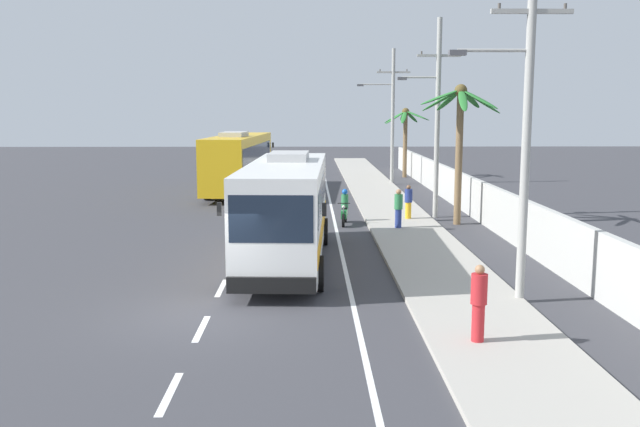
{
  "coord_description": "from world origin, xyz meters",
  "views": [
    {
      "loc": [
        2.6,
        -16.93,
        5.21
      ],
      "look_at": [
        2.95,
        6.23,
        1.7
      ],
      "focal_mm": 38.71,
      "sensor_mm": 36.0,
      "label": 1
    }
  ],
  "objects_px": {
    "pedestrian_far_walk": "(479,301)",
    "utility_pole_mid": "(436,114)",
    "pedestrian_midwalk": "(398,208)",
    "utility_pole_nearest": "(524,128)",
    "coach_bus_foreground": "(286,207)",
    "utility_pole_far": "(391,113)",
    "palm_second": "(406,127)",
    "motorcycle_beside_bus": "(345,210)",
    "palm_nearest": "(460,124)",
    "pedestrian_near_kerb": "(408,201)",
    "coach_bus_far_lane": "(239,161)"
  },
  "relations": [
    {
      "from": "palm_second",
      "to": "coach_bus_foreground",
      "type": "bearing_deg",
      "value": -105.3
    },
    {
      "from": "coach_bus_far_lane",
      "to": "pedestrian_near_kerb",
      "type": "bearing_deg",
      "value": -51.41
    },
    {
      "from": "utility_pole_far",
      "to": "palm_second",
      "type": "xyz_separation_m",
      "value": [
        1.69,
        5.04,
        -1.11
      ]
    },
    {
      "from": "motorcycle_beside_bus",
      "to": "utility_pole_far",
      "type": "distance_m",
      "value": 17.9
    },
    {
      "from": "coach_bus_far_lane",
      "to": "utility_pole_nearest",
      "type": "bearing_deg",
      "value": -68.08
    },
    {
      "from": "pedestrian_near_kerb",
      "to": "palm_second",
      "type": "relative_size",
      "value": 0.3
    },
    {
      "from": "coach_bus_far_lane",
      "to": "palm_second",
      "type": "relative_size",
      "value": 2.33
    },
    {
      "from": "utility_pole_mid",
      "to": "pedestrian_far_walk",
      "type": "bearing_deg",
      "value": -97.22
    },
    {
      "from": "pedestrian_far_walk",
      "to": "palm_nearest",
      "type": "distance_m",
      "value": 17.04
    },
    {
      "from": "coach_bus_far_lane",
      "to": "utility_pole_far",
      "type": "relative_size",
      "value": 1.33
    },
    {
      "from": "palm_second",
      "to": "motorcycle_beside_bus",
      "type": "bearing_deg",
      "value": -104.73
    },
    {
      "from": "pedestrian_midwalk",
      "to": "utility_pole_mid",
      "type": "distance_m",
      "value": 5.87
    },
    {
      "from": "pedestrian_midwalk",
      "to": "pedestrian_far_walk",
      "type": "bearing_deg",
      "value": -45.24
    },
    {
      "from": "coach_bus_far_lane",
      "to": "pedestrian_midwalk",
      "type": "xyz_separation_m",
      "value": [
        8.26,
        -13.85,
        -0.99
      ]
    },
    {
      "from": "pedestrian_far_walk",
      "to": "utility_pole_mid",
      "type": "relative_size",
      "value": 0.18
    },
    {
      "from": "coach_bus_foreground",
      "to": "motorcycle_beside_bus",
      "type": "relative_size",
      "value": 5.54
    },
    {
      "from": "coach_bus_foreground",
      "to": "coach_bus_far_lane",
      "type": "height_order",
      "value": "coach_bus_far_lane"
    },
    {
      "from": "pedestrian_near_kerb",
      "to": "utility_pole_nearest",
      "type": "bearing_deg",
      "value": -79.4
    },
    {
      "from": "coach_bus_foreground",
      "to": "palm_nearest",
      "type": "distance_m",
      "value": 11.15
    },
    {
      "from": "utility_pole_nearest",
      "to": "palm_second",
      "type": "xyz_separation_m",
      "value": [
        1.72,
        34.82,
        -0.87
      ]
    },
    {
      "from": "motorcycle_beside_bus",
      "to": "pedestrian_far_walk",
      "type": "xyz_separation_m",
      "value": [
        2.11,
        -16.46,
        0.39
      ]
    },
    {
      "from": "coach_bus_far_lane",
      "to": "coach_bus_foreground",
      "type": "bearing_deg",
      "value": -79.69
    },
    {
      "from": "motorcycle_beside_bus",
      "to": "utility_pole_nearest",
      "type": "bearing_deg",
      "value": -72.57
    },
    {
      "from": "coach_bus_foreground",
      "to": "motorcycle_beside_bus",
      "type": "distance_m",
      "value": 8.31
    },
    {
      "from": "utility_pole_nearest",
      "to": "utility_pole_mid",
      "type": "relative_size",
      "value": 0.93
    },
    {
      "from": "utility_pole_nearest",
      "to": "palm_second",
      "type": "distance_m",
      "value": 34.88
    },
    {
      "from": "coach_bus_foreground",
      "to": "pedestrian_far_walk",
      "type": "bearing_deg",
      "value": -62.42
    },
    {
      "from": "pedestrian_far_walk",
      "to": "palm_second",
      "type": "relative_size",
      "value": 0.33
    },
    {
      "from": "utility_pole_far",
      "to": "palm_nearest",
      "type": "distance_m",
      "value": 16.99
    },
    {
      "from": "pedestrian_near_kerb",
      "to": "motorcycle_beside_bus",
      "type": "bearing_deg",
      "value": -159.07
    },
    {
      "from": "pedestrian_near_kerb",
      "to": "pedestrian_midwalk",
      "type": "distance_m",
      "value": 2.63
    },
    {
      "from": "utility_pole_mid",
      "to": "palm_nearest",
      "type": "bearing_deg",
      "value": -71.47
    },
    {
      "from": "motorcycle_beside_bus",
      "to": "pedestrian_midwalk",
      "type": "bearing_deg",
      "value": -37.6
    },
    {
      "from": "coach_bus_foreground",
      "to": "utility_pole_mid",
      "type": "bearing_deg",
      "value": 55.28
    },
    {
      "from": "coach_bus_foreground",
      "to": "palm_second",
      "type": "bearing_deg",
      "value": 74.7
    },
    {
      "from": "motorcycle_beside_bus",
      "to": "palm_nearest",
      "type": "xyz_separation_m",
      "value": [
        5.14,
        -0.06,
        3.88
      ]
    },
    {
      "from": "pedestrian_far_walk",
      "to": "utility_pole_mid",
      "type": "height_order",
      "value": "utility_pole_mid"
    },
    {
      "from": "pedestrian_near_kerb",
      "to": "utility_pole_nearest",
      "type": "distance_m",
      "value": 14.23
    },
    {
      "from": "pedestrian_far_walk",
      "to": "utility_pole_nearest",
      "type": "bearing_deg",
      "value": 25.75
    },
    {
      "from": "pedestrian_far_walk",
      "to": "utility_pole_mid",
      "type": "xyz_separation_m",
      "value": [
        2.34,
        18.46,
        3.93
      ]
    },
    {
      "from": "utility_pole_nearest",
      "to": "coach_bus_foreground",
      "type": "bearing_deg",
      "value": 141.94
    },
    {
      "from": "palm_nearest",
      "to": "motorcycle_beside_bus",
      "type": "bearing_deg",
      "value": 179.35
    },
    {
      "from": "pedestrian_midwalk",
      "to": "palm_second",
      "type": "distance_m",
      "value": 24.08
    },
    {
      "from": "pedestrian_midwalk",
      "to": "utility_pole_mid",
      "type": "xyz_separation_m",
      "value": [
        2.21,
        3.72,
        3.96
      ]
    },
    {
      "from": "utility_pole_far",
      "to": "palm_second",
      "type": "relative_size",
      "value": 1.75
    },
    {
      "from": "coach_bus_foreground",
      "to": "coach_bus_far_lane",
      "type": "distance_m",
      "value": 20.31
    },
    {
      "from": "pedestrian_near_kerb",
      "to": "palm_nearest",
      "type": "bearing_deg",
      "value": -15.52
    },
    {
      "from": "coach_bus_foreground",
      "to": "pedestrian_far_walk",
      "type": "height_order",
      "value": "coach_bus_foreground"
    },
    {
      "from": "utility_pole_nearest",
      "to": "palm_nearest",
      "type": "relative_size",
      "value": 1.4
    },
    {
      "from": "palm_nearest",
      "to": "pedestrian_far_walk",
      "type": "bearing_deg",
      "value": -100.47
    }
  ]
}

